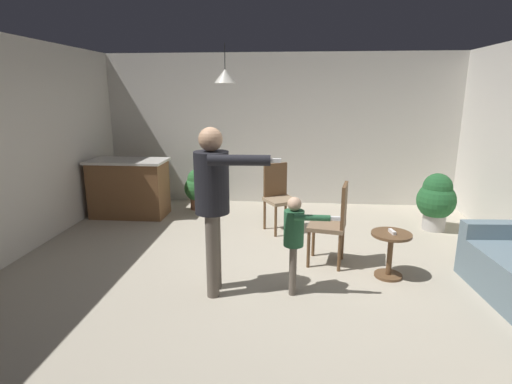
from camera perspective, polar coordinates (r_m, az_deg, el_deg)
ground at (r=4.63m, az=1.84°, el=-11.92°), size 7.68×7.68×0.00m
wall_back at (r=7.39m, az=3.38°, el=8.79°), size 6.40×0.10×2.70m
kitchen_counter at (r=6.98m, az=-17.59°, el=0.56°), size 1.26×0.66×0.95m
side_table_by_couch at (r=4.74m, az=18.57°, el=-7.76°), size 0.44×0.44×0.52m
person_adult at (r=3.95m, az=-6.08°, el=-0.20°), size 0.85×0.50×1.71m
person_child at (r=4.07m, az=5.53°, el=-6.02°), size 0.54×0.30×1.02m
dining_chair_by_counter at (r=5.96m, az=3.25°, el=-0.37°), size 0.57×0.57×1.00m
dining_chair_near_wall at (r=4.83m, az=10.94°, el=-4.07°), size 0.50×0.50×1.00m
potted_plant_corner at (r=7.13m, az=-8.31°, el=0.69°), size 0.47×0.47×0.72m
potted_plant_by_wall at (r=6.55m, az=24.29°, el=-0.91°), size 0.56×0.56×0.87m
spare_remote_on_table at (r=4.66m, az=18.82°, el=-5.38°), size 0.06×0.13×0.04m
ceiling_light_pendant at (r=6.03m, az=-4.42°, el=16.15°), size 0.32×0.32×0.55m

